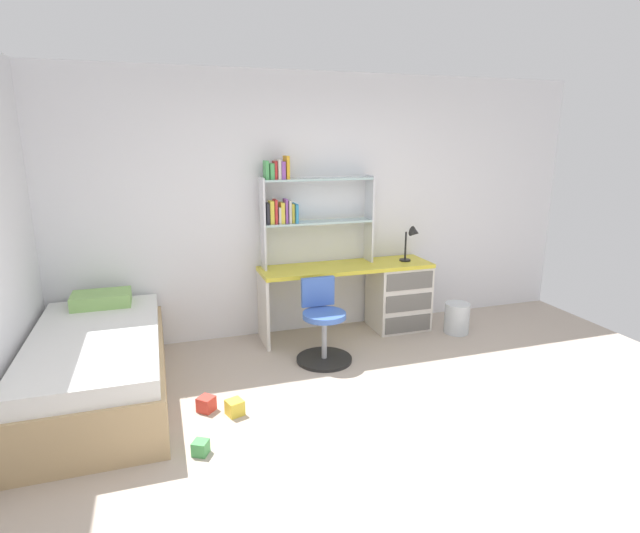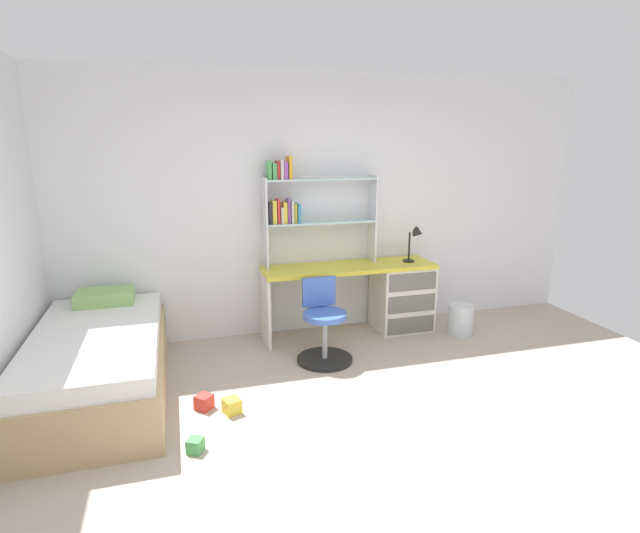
{
  "view_description": "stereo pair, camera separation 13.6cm",
  "coord_description": "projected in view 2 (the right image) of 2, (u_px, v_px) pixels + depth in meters",
  "views": [
    {
      "loc": [
        -1.52,
        -2.57,
        2.02
      ],
      "look_at": [
        -0.22,
        1.43,
        0.95
      ],
      "focal_mm": 28.31,
      "sensor_mm": 36.0,
      "label": 1
    },
    {
      "loc": [
        -1.39,
        -2.61,
        2.02
      ],
      "look_at": [
        -0.22,
        1.43,
        0.95
      ],
      "focal_mm": 28.31,
      "sensor_mm": 36.0,
      "label": 2
    }
  ],
  "objects": [
    {
      "name": "toy_block_green_1",
      "position": [
        195.0,
        445.0,
        3.34
      ],
      "size": [
        0.13,
        0.13,
        0.1
      ],
      "primitive_type": "cube",
      "rotation": [
        0.0,
        0.0,
        2.63
      ],
      "color": "#479E51",
      "rests_on": "ground_plane"
    },
    {
      "name": "toy_block_red_0",
      "position": [
        204.0,
        402.0,
        3.87
      ],
      "size": [
        0.16,
        0.16,
        0.11
      ],
      "primitive_type": "cube",
      "rotation": [
        0.0,
        0.0,
        0.81
      ],
      "color": "red",
      "rests_on": "ground_plane"
    },
    {
      "name": "ground_plane",
      "position": [
        413.0,
        458.0,
        3.3
      ],
      "size": [
        6.15,
        5.87,
        0.02
      ],
      "primitive_type": "cube",
      "color": "#B2A393"
    },
    {
      "name": "toy_block_yellow_2",
      "position": [
        232.0,
        406.0,
        3.81
      ],
      "size": [
        0.15,
        0.15,
        0.12
      ],
      "primitive_type": "cube",
      "rotation": [
        0.0,
        0.0,
        0.33
      ],
      "color": "gold",
      "rests_on": "ground_plane"
    },
    {
      "name": "bookshelf_hutch",
      "position": [
        305.0,
        204.0,
        5.06
      ],
      "size": [
        1.16,
        0.22,
        1.11
      ],
      "color": "silver",
      "rests_on": "desk"
    },
    {
      "name": "desk",
      "position": [
        390.0,
        293.0,
        5.41
      ],
      "size": [
        1.8,
        0.5,
        0.75
      ],
      "color": "gold",
      "rests_on": "ground_plane"
    },
    {
      "name": "waste_bin",
      "position": [
        461.0,
        320.0,
        5.33
      ],
      "size": [
        0.26,
        0.26,
        0.33
      ],
      "primitive_type": "cylinder",
      "color": "silver",
      "rests_on": "ground_plane"
    },
    {
      "name": "room_shell",
      "position": [
        192.0,
        232.0,
        3.8
      ],
      "size": [
        6.15,
        5.87,
        2.67
      ],
      "color": "silver",
      "rests_on": "ground_plane"
    },
    {
      "name": "desk_lamp",
      "position": [
        416.0,
        238.0,
        5.3
      ],
      "size": [
        0.2,
        0.17,
        0.38
      ],
      "color": "black",
      "rests_on": "desk"
    },
    {
      "name": "bed_platform",
      "position": [
        99.0,
        364.0,
        4.02
      ],
      "size": [
        1.0,
        1.96,
        0.68
      ],
      "color": "tan",
      "rests_on": "ground_plane"
    },
    {
      "name": "swivel_chair",
      "position": [
        324.0,
        330.0,
        4.68
      ],
      "size": [
        0.52,
        0.52,
        0.76
      ],
      "color": "black",
      "rests_on": "ground_plane"
    }
  ]
}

